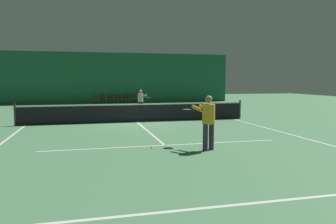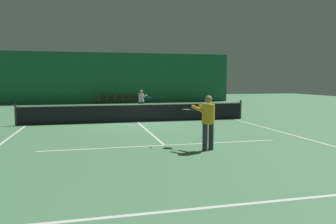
{
  "view_description": "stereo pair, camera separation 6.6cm",
  "coord_description": "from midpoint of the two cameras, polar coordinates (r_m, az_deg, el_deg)",
  "views": [
    {
      "loc": [
        -2.55,
        -17.09,
        2.23
      ],
      "look_at": [
        0.46,
        -4.99,
        1.0
      ],
      "focal_mm": 35.0,
      "sensor_mm": 36.0,
      "label": 1
    },
    {
      "loc": [
        -2.49,
        -17.11,
        2.23
      ],
      "look_at": [
        0.46,
        -4.99,
        1.0
      ],
      "focal_mm": 35.0,
      "sensor_mm": 36.0,
      "label": 2
    }
  ],
  "objects": [
    {
      "name": "ground_plane",
      "position": [
        17.43,
        -5.56,
        -1.73
      ],
      "size": [
        60.0,
        60.0,
        0.0
      ],
      "primitive_type": "plane",
      "color": "#4C7F56"
    },
    {
      "name": "backdrop_curtain",
      "position": [
        31.85,
        -9.51,
        5.87
      ],
      "size": [
        23.0,
        0.12,
        4.79
      ],
      "color": "#1E5B3D",
      "rests_on": "ground"
    },
    {
      "name": "court_line_baseline_far",
      "position": [
        29.2,
        -9.0,
        1.2
      ],
      "size": [
        11.0,
        0.1,
        0.0
      ],
      "color": "silver",
      "rests_on": "ground"
    },
    {
      "name": "court_line_baseline_near",
      "position": [
        6.2,
        11.5,
        -15.56
      ],
      "size": [
        11.0,
        0.1,
        0.0
      ],
      "color": "silver",
      "rests_on": "ground"
    },
    {
      "name": "court_line_service_far",
      "position": [
        23.74,
        -7.84,
        0.21
      ],
      "size": [
        8.25,
        0.1,
        0.0
      ],
      "color": "silver",
      "rests_on": "ground"
    },
    {
      "name": "court_line_service_near",
      "position": [
        11.22,
        -0.72,
        -5.81
      ],
      "size": [
        8.25,
        0.1,
        0.0
      ],
      "color": "silver",
      "rests_on": "ground"
    },
    {
      "name": "court_line_sideline_left",
      "position": [
        17.5,
        -23.69,
        -2.15
      ],
      "size": [
        0.1,
        23.8,
        0.0
      ],
      "color": "silver",
      "rests_on": "ground"
    },
    {
      "name": "court_line_sideline_right",
      "position": [
        19.02,
        11.06,
        -1.18
      ],
      "size": [
        0.1,
        23.8,
        0.0
      ],
      "color": "silver",
      "rests_on": "ground"
    },
    {
      "name": "court_line_centre",
      "position": [
        17.43,
        -5.56,
        -1.72
      ],
      "size": [
        0.1,
        12.8,
        0.0
      ],
      "color": "silver",
      "rests_on": "ground"
    },
    {
      "name": "tennis_net",
      "position": [
        17.37,
        -5.58,
        -0.06
      ],
      "size": [
        12.0,
        0.1,
        1.07
      ],
      "color": "black",
      "rests_on": "ground"
    },
    {
      "name": "player_near",
      "position": [
        10.39,
        6.74,
        -1.12
      ],
      "size": [
        0.92,
        1.4,
        1.74
      ],
      "rotation": [
        0.0,
        0.0,
        2.01
      ],
      "color": "#2D2D38",
      "rests_on": "ground"
    },
    {
      "name": "player_far",
      "position": [
        21.95,
        -4.84,
        2.18
      ],
      "size": [
        0.79,
        1.34,
        1.56
      ],
      "rotation": [
        0.0,
        0.0,
        -1.2
      ],
      "color": "#2D2D38",
      "rests_on": "ground"
    },
    {
      "name": "courtside_chair_0",
      "position": [
        31.26,
        -12.27,
        2.32
      ],
      "size": [
        0.44,
        0.44,
        0.84
      ],
      "rotation": [
        0.0,
        0.0,
        -1.57
      ],
      "color": "brown",
      "rests_on": "ground"
    },
    {
      "name": "courtside_chair_1",
      "position": [
        31.29,
        -10.95,
        2.35
      ],
      "size": [
        0.44,
        0.44,
        0.84
      ],
      "rotation": [
        0.0,
        0.0,
        -1.57
      ],
      "color": "brown",
      "rests_on": "ground"
    },
    {
      "name": "courtside_chair_2",
      "position": [
        31.33,
        -9.63,
        2.38
      ],
      "size": [
        0.44,
        0.44,
        0.84
      ],
      "rotation": [
        0.0,
        0.0,
        -1.57
      ],
      "color": "brown",
      "rests_on": "ground"
    },
    {
      "name": "courtside_chair_3",
      "position": [
        31.4,
        -8.32,
        2.41
      ],
      "size": [
        0.44,
        0.44,
        0.84
      ],
      "rotation": [
        0.0,
        0.0,
        -1.57
      ],
      "color": "brown",
      "rests_on": "ground"
    },
    {
      "name": "courtside_chair_4",
      "position": [
        31.48,
        -7.01,
        2.43
      ],
      "size": [
        0.44,
        0.44,
        0.84
      ],
      "rotation": [
        0.0,
        0.0,
        -1.57
      ],
      "color": "brown",
      "rests_on": "ground"
    },
    {
      "name": "courtside_chair_5",
      "position": [
        31.57,
        -5.71,
        2.46
      ],
      "size": [
        0.44,
        0.44,
        0.84
      ],
      "rotation": [
        0.0,
        0.0,
        -1.57
      ],
      "color": "brown",
      "rests_on": "ground"
    },
    {
      "name": "tennis_ball",
      "position": [
        10.79,
        -3.06,
        -6.12
      ],
      "size": [
        0.07,
        0.07,
        0.07
      ],
      "color": "#D1DB33",
      "rests_on": "ground"
    }
  ]
}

